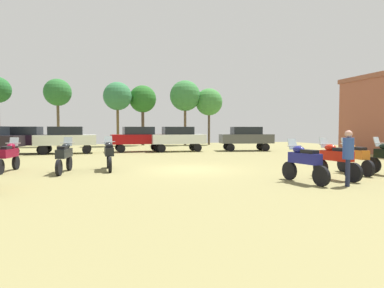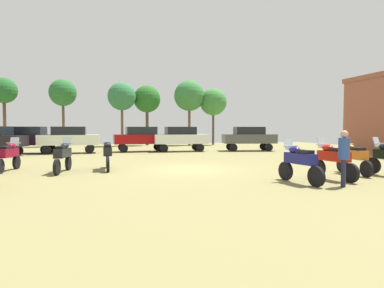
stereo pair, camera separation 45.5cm
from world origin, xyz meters
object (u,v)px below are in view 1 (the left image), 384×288
Objects in this scene: car_3 at (66,138)px; tree_2 at (209,102)px; tree_4 at (58,93)px; person_1 at (348,154)px; motorcycle_9 at (304,161)px; tree_3 at (185,96)px; car_6 at (178,137)px; motorcycle_2 at (354,156)px; tree_6 at (143,99)px; motorcycle_7 at (336,159)px; motorcycle_11 at (8,155)px; car_2 at (246,137)px; tree_5 at (117,96)px; car_4 at (23,138)px; car_1 at (138,137)px; motorcycle_5 at (64,155)px; motorcycle_1 at (109,153)px.

tree_2 is (14.44, 9.61, 3.72)m from car_3.
tree_4 is at bearing 177.45° from tree_2.
person_1 is 30.12m from tree_4.
motorcycle_9 is 26.40m from tree_3.
car_6 is at bearing 48.09° from person_1.
car_3 is at bearing -80.19° from tree_4.
tree_4 is (-14.26, 25.04, 4.83)m from motorcycle_2.
tree_4 reaches higher than tree_6.
motorcycle_7 is 13.23m from motorcycle_11.
motorcycle_11 is 0.52× the size of car_3.
car_2 is 11.08m from tree_2.
tree_4 reaches higher than motorcycle_9.
car_3 is 0.64× the size of tree_5.
car_4 is at bearing 123.57° from motorcycle_7.
tree_2 is at bearing -47.80° from car_1.
tree_3 is (14.68, 9.21, 4.37)m from car_4.
car_6 is at bearing -65.89° from tree_5.
tree_3 is 4.76m from tree_6.
car_1 is (6.67, 10.72, 0.45)m from motorcycle_11.
car_4 is (-12.21, 16.63, 0.44)m from motorcycle_9.
car_3 reaches higher than motorcycle_9.
car_4 is 11.53m from car_6.
tree_3 reaches higher than tree_6.
tree_4 is (-0.52, 20.54, 4.83)m from motorcycle_11.
tree_4 is at bearing 65.05° from car_2.
person_1 is at bearing 175.94° from car_2.
car_3 is at bearing 117.87° from motorcycle_7.
car_6 is 12.00m from tree_2.
motorcycle_5 is 16.74m from car_2.
motorcycle_1 is 15.03m from car_2.
tree_4 is at bearing 33.18° from car_1.
tree_3 is (10.60, 21.03, 4.81)m from motorcycle_5.
car_3 is at bearing 92.33° from car_1.
car_2 and car_3 have the same top height.
motorcycle_5 is 9.44m from motorcycle_9.
car_6 is (-5.69, 0.70, 0.00)m from car_2.
person_1 is (-0.65, -1.34, 0.31)m from motorcycle_7.
car_2 is 0.70× the size of tree_2.
tree_6 is (5.89, 21.60, 4.36)m from motorcycle_5.
car_1 is at bearing 119.57° from motorcycle_2.
tree_3 reaches higher than person_1.
car_4 is 12.13m from tree_5.
motorcycle_2 is 0.49× the size of car_6.
car_4 is 2.51× the size of person_1.
tree_5 is (-5.00, 25.49, 4.52)m from motorcycle_9.
motorcycle_11 is 0.35× the size of tree_2.
car_1 reaches higher than person_1.
tree_3 is 1.10× the size of tree_6.
motorcycle_2 is 11.93m from motorcycle_5.
motorcycle_7 is 0.50× the size of car_1.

